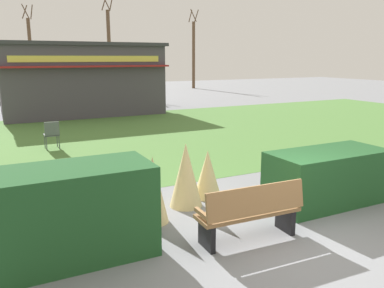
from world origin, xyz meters
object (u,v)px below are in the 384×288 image
Objects in this scene: food_kiosk at (81,79)px; tree_left_bg at (31,54)px; park_bench at (251,212)px; tree_center_bg at (109,50)px; trash_bin at (355,178)px; cafe_chair_east at (52,133)px; parked_car_center_slot at (60,91)px; tree_right_bg at (194,54)px.

food_kiosk is 1.12× the size of tree_left_bg.
tree_center_bg is (5.08, 26.55, 2.89)m from park_bench.
tree_center_bg is (1.99, 25.85, 2.96)m from trash_bin.
tree_left_bg reaches higher than cafe_chair_east.
tree_center_bg is at bearing 37.07° from parked_car_center_slot.
tree_left_bg is (-0.29, 31.18, 2.67)m from park_bench.
tree_right_bg is at bearing 64.62° from park_bench.
trash_bin is 8.88m from cafe_chair_east.
trash_bin is at bearing -55.95° from cafe_chair_east.
trash_bin is 0.10× the size of food_kiosk.
parked_car_center_slot is at bearing 96.18° from trash_bin.
trash_bin is 0.12× the size of tree_left_bg.
parked_car_center_slot is at bearing -83.28° from tree_left_bg.
cafe_chair_east is at bearing -126.94° from tree_right_bg.
parked_car_center_slot is at bearing 88.39° from park_bench.
food_kiosk is (0.67, 16.00, 1.30)m from park_bench.
tree_center_bg is (4.43, 3.35, 2.73)m from parked_car_center_slot.
tree_right_bg reaches higher than tree_left_bg.
park_bench is 0.40× the size of parked_car_center_slot.
tree_left_bg is 7.09m from tree_center_bg.
cafe_chair_east is at bearing -93.95° from tree_left_bg.
tree_right_bg is (13.87, -2.54, 0.03)m from tree_left_bg.
food_kiosk is 1.83× the size of parked_car_center_slot.
trash_bin is at bearing -110.59° from tree_right_bg.
tree_right_bg is (12.93, 5.43, 2.54)m from parked_car_center_slot.
tree_left_bg is at bearing 86.05° from cafe_chair_east.
park_bench is 2.09× the size of trash_bin.
cafe_chair_east is at bearing 124.05° from trash_bin.
parked_car_center_slot reaches higher than trash_bin.
trash_bin is at bearing -81.02° from food_kiosk.
food_kiosk is (-2.42, 15.30, 1.37)m from trash_bin.
tree_center_bg is at bearing 67.31° from food_kiosk.
parked_car_center_slot reaches higher than park_bench.
food_kiosk is at bearing -89.84° from parked_car_center_slot.
food_kiosk is 7.29m from parked_car_center_slot.
tree_center_bg is (5.37, -4.63, 0.22)m from tree_left_bg.
tree_center_bg is at bearing 85.59° from trash_bin.
tree_left_bg is at bearing 90.53° from park_bench.
trash_bin is 0.12× the size of tree_right_bg.
park_bench is at bearing -100.84° from tree_center_bg.
tree_center_bg is at bearing 79.16° from park_bench.
cafe_chair_east reaches higher than trash_bin.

